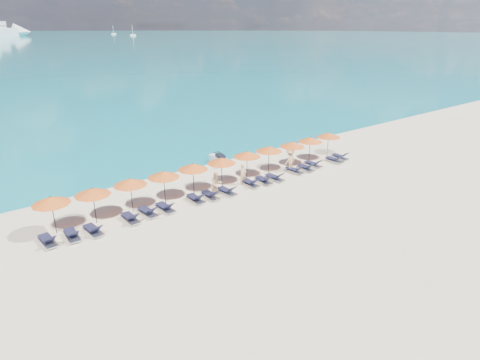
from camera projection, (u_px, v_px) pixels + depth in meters
ground at (269, 211)px, 25.40m from camera, size 1400.00×1400.00×0.00m
sailboat_near at (133, 35)px, 478.61m from camera, size 6.71×2.24×12.30m
sailboat_far at (114, 34)px, 555.41m from camera, size 6.16×2.05×11.29m
jetski at (220, 160)px, 33.96m from camera, size 1.35×2.61×0.88m
beachgoer_a at (243, 174)px, 29.39m from camera, size 0.62×0.45×1.58m
beachgoer_b at (217, 184)px, 27.40m from camera, size 0.88×0.57×1.70m
beachgoer_c at (290, 160)px, 32.10m from camera, size 1.26×0.71×1.84m
umbrella_0 at (51, 200)px, 22.00m from camera, size 2.10×2.10×2.28m
umbrella_1 at (92, 192)px, 23.17m from camera, size 2.10×2.10×2.28m
umbrella_2 at (130, 182)px, 24.61m from camera, size 2.10×2.10×2.28m
umbrella_3 at (163, 174)px, 25.87m from camera, size 2.10×2.10×2.28m
umbrella_4 at (193, 167)px, 27.27m from camera, size 2.10×2.10×2.28m
umbrella_5 at (221, 161)px, 28.52m from camera, size 2.10×2.10×2.28m
umbrella_6 at (247, 154)px, 29.96m from camera, size 2.10×2.10×2.28m
umbrella_7 at (269, 149)px, 31.25m from camera, size 2.10×2.10×2.28m
umbrella_8 at (292, 144)px, 32.44m from camera, size 2.10×2.10×2.28m
umbrella_9 at (310, 139)px, 33.82m from camera, size 2.10×2.10×2.28m
umbrella_10 at (329, 135)px, 35.21m from camera, size 2.10×2.10×2.28m
lounger_0 at (48, 240)px, 21.47m from camera, size 0.75×1.74×0.66m
lounger_1 at (72, 235)px, 22.06m from camera, size 0.71×1.73×0.66m
lounger_2 at (93, 230)px, 22.57m from camera, size 0.79×1.75×0.66m
lounger_3 at (130, 218)px, 23.98m from camera, size 0.64×1.71×0.66m
lounger_4 at (148, 212)px, 24.77m from camera, size 0.78×1.75×0.66m
lounger_5 at (165, 207)px, 25.37m from camera, size 0.70×1.73×0.66m
lounger_6 at (196, 198)px, 26.67m from camera, size 0.62×1.70×0.66m
lounger_7 at (210, 195)px, 27.22m from camera, size 0.69×1.72×0.66m
lounger_8 at (227, 191)px, 27.89m from camera, size 0.73×1.74×0.66m
lounger_9 at (250, 183)px, 29.32m from camera, size 0.71×1.73×0.66m
lounger_10 at (264, 180)px, 29.86m from camera, size 0.79×1.75×0.66m
lounger_11 at (275, 177)px, 30.41m from camera, size 0.73×1.74×0.66m
lounger_12 at (295, 170)px, 31.90m from camera, size 0.74×1.74×0.66m
lounger_13 at (306, 168)px, 32.48m from camera, size 0.70×1.73×0.66m
lounger_14 at (313, 164)px, 33.35m from camera, size 0.66×1.71×0.66m
lounger_15 at (334, 160)px, 34.43m from camera, size 0.65×1.71×0.66m
lounger_16 at (340, 156)px, 35.25m from camera, size 0.69×1.73×0.66m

